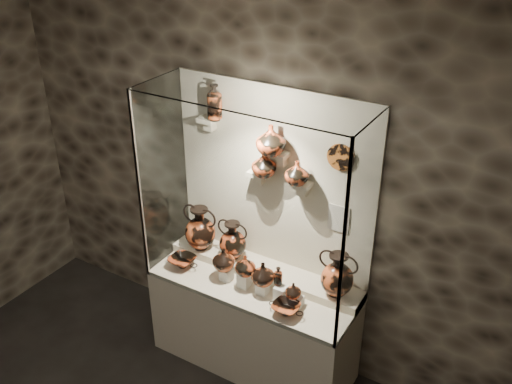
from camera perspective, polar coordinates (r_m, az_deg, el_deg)
wall_back at (r=4.45m, az=1.80°, el=0.85°), size 5.00×0.02×3.20m
plinth at (r=4.91m, az=-0.28°, el=-13.20°), size 1.70×0.60×0.80m
front_tier at (r=4.64m, az=-0.29°, el=-9.36°), size 1.68×0.58×0.03m
rear_tier at (r=4.74m, az=0.80°, el=-7.91°), size 1.70×0.25×0.10m
back_panel at (r=4.45m, az=1.77°, el=0.82°), size 1.70×0.03×1.60m
glass_front at (r=3.99m, az=-2.52°, el=-2.67°), size 1.70×0.01×1.60m
glass_left at (r=4.65m, az=-9.29°, el=1.74°), size 0.01×0.60×1.60m
glass_right at (r=3.90m, az=10.42°, el=-3.99°), size 0.01×0.60×1.60m
glass_top at (r=3.88m, az=-0.35°, el=9.42°), size 1.70×0.60×0.01m
frame_post_left at (r=4.45m, az=-11.57°, el=0.27°), size 0.02×0.02×1.60m
frame_post_right at (r=3.67m, az=8.66°, el=-6.07°), size 0.02×0.02×1.60m
pedestal_a at (r=4.66m, az=-2.96°, el=-8.20°), size 0.09×0.09×0.10m
pedestal_b at (r=4.58m, az=-1.17°, el=-8.70°), size 0.09×0.09×0.13m
pedestal_c at (r=4.52m, az=0.69°, el=-9.57°), size 0.09×0.09×0.09m
pedestal_d at (r=4.45m, az=2.50°, el=-10.06°), size 0.09×0.09×0.12m
pedestal_e at (r=4.42m, az=4.12°, el=-10.83°), size 0.09×0.09×0.08m
bracket_ul at (r=4.47m, az=-4.83°, el=7.23°), size 0.14×0.12×0.04m
bracket_ca at (r=4.39m, az=0.17°, el=1.90°), size 0.14×0.12×0.04m
bracket_cb at (r=4.21m, az=2.52°, el=3.71°), size 0.10×0.12×0.04m
bracket_cc at (r=4.23m, az=4.61°, el=0.72°), size 0.14×0.12×0.04m
amphora_left at (r=4.85m, az=-5.59°, el=-3.63°), size 0.38×0.38×0.39m
amphora_mid at (r=4.73m, az=-2.34°, el=-4.83°), size 0.29×0.29×0.34m
amphora_right at (r=4.36m, az=8.11°, el=-8.18°), size 0.32×0.32×0.37m
jug_a at (r=4.58m, az=-3.23°, el=-6.71°), size 0.23×0.23×0.19m
jug_b at (r=4.47m, az=-1.06°, el=-7.34°), size 0.22×0.22×0.17m
jug_c at (r=4.43m, az=0.71°, el=-8.16°), size 0.20×0.20×0.19m
jug_e at (r=4.35m, az=3.76°, el=-9.77°), size 0.12×0.12×0.13m
lekythos_small at (r=4.38m, az=2.25°, el=-8.30°), size 0.09×0.09×0.18m
kylix_left at (r=4.83m, az=-7.35°, el=-6.85°), size 0.35×0.33×0.11m
kylix_right at (r=4.33m, az=3.03°, el=-11.51°), size 0.31×0.28×0.11m
lekythos_tall at (r=4.36m, az=-4.17°, el=9.11°), size 0.13×0.13×0.31m
ovoid_vase_a at (r=4.26m, az=0.82°, el=2.82°), size 0.25×0.25×0.20m
ovoid_vase_b at (r=4.13m, az=1.51°, el=5.24°), size 0.27×0.27×0.23m
ovoid_vase_c at (r=4.16m, az=4.12°, el=1.93°), size 0.18×0.18×0.19m
wall_plate at (r=4.05m, az=8.46°, el=3.46°), size 0.20×0.02×0.20m
info_placard at (r=4.28m, az=8.23°, el=-2.63°), size 0.16×0.01×0.22m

